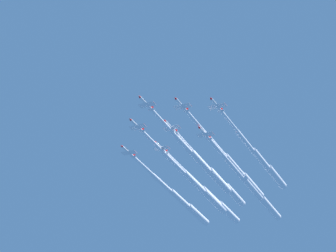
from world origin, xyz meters
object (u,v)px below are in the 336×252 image
(jet_starboard_inner, at_px, (196,185))
(jet_port_mid, at_px, (220,180))
(jet_lead, at_px, (202,164))
(jet_port_inner, at_px, (236,168))
(jet_port_outer, at_px, (181,200))
(jet_trail_port, at_px, (213,198))
(jet_starboard_outer, at_px, (255,191))
(jet_starboard_mid, at_px, (262,161))

(jet_starboard_inner, xyz_separation_m, jet_port_mid, (-11.71, 0.06, 0.56))
(jet_lead, height_order, jet_port_inner, jet_port_inner)
(jet_port_outer, bearing_deg, jet_port_inner, 152.32)
(jet_trail_port, bearing_deg, jet_port_inner, 124.28)
(jet_port_outer, distance_m, jet_trail_port, 16.92)
(jet_lead, relative_size, jet_port_outer, 1.04)
(jet_port_mid, relative_size, jet_trail_port, 0.96)
(jet_lead, height_order, jet_port_mid, jet_port_mid)
(jet_port_inner, height_order, jet_starboard_inner, jet_starboard_inner)
(jet_port_mid, bearing_deg, jet_port_outer, -19.63)
(jet_starboard_inner, height_order, jet_port_outer, jet_starboard_inner)
(jet_lead, bearing_deg, jet_port_mid, -109.00)
(jet_port_inner, distance_m, jet_port_outer, 34.59)
(jet_port_inner, distance_m, jet_starboard_outer, 19.32)
(jet_lead, bearing_deg, jet_starboard_inner, -68.65)
(jet_trail_port, bearing_deg, jet_starboard_outer, 167.89)
(jet_starboard_inner, bearing_deg, jet_starboard_mid, 165.36)
(jet_port_inner, relative_size, jet_port_mid, 1.09)
(jet_starboard_outer, relative_size, jet_trail_port, 1.06)
(jet_starboard_mid, relative_size, jet_trail_port, 0.94)
(jet_port_outer, bearing_deg, jet_port_mid, 160.37)
(jet_port_outer, xyz_separation_m, jet_starboard_outer, (-36.93, -2.14, 0.15))
(jet_starboard_mid, distance_m, jet_trail_port, 36.51)
(jet_port_outer, xyz_separation_m, jet_trail_port, (-14.99, -6.85, 3.84))
(jet_port_inner, height_order, jet_port_mid, jet_port_mid)
(jet_lead, xyz_separation_m, jet_port_outer, (15.72, -23.46, -1.36))
(jet_starboard_inner, bearing_deg, jet_port_inner, 157.97)
(jet_starboard_mid, height_order, jet_starboard_outer, jet_starboard_mid)
(jet_starboard_outer, bearing_deg, jet_lead, 50.35)
(jet_starboard_inner, relative_size, jet_trail_port, 1.07)
(jet_starboard_outer, bearing_deg, jet_trail_port, -12.11)
(jet_port_mid, height_order, jet_starboard_outer, jet_port_mid)
(jet_port_inner, relative_size, jet_port_outer, 1.10)
(jet_trail_port, bearing_deg, jet_port_outer, 24.54)
(jet_port_mid, distance_m, jet_starboard_mid, 23.69)
(jet_starboard_outer, bearing_deg, jet_starboard_mid, 108.80)
(jet_port_mid, bearing_deg, jet_starboard_outer, -148.36)
(jet_lead, relative_size, jet_starboard_outer, 0.94)
(jet_starboard_outer, bearing_deg, jet_port_mid, 31.64)
(jet_port_inner, xyz_separation_m, jet_starboard_mid, (-12.62, 0.27, 1.40))
(jet_lead, relative_size, jet_trail_port, 1.00)
(jet_port_mid, height_order, jet_port_outer, jet_port_mid)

